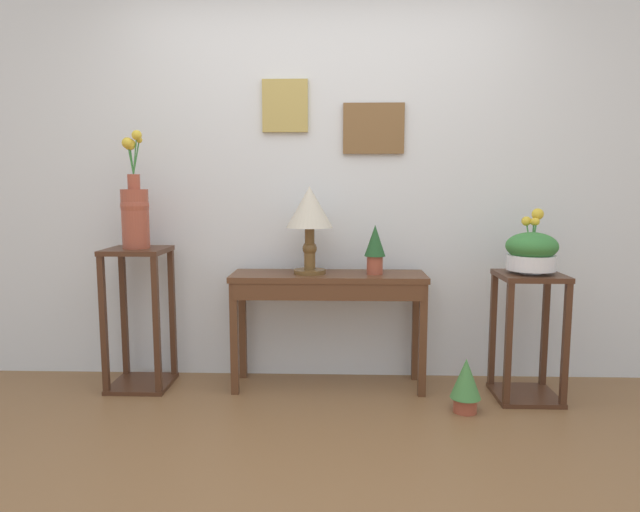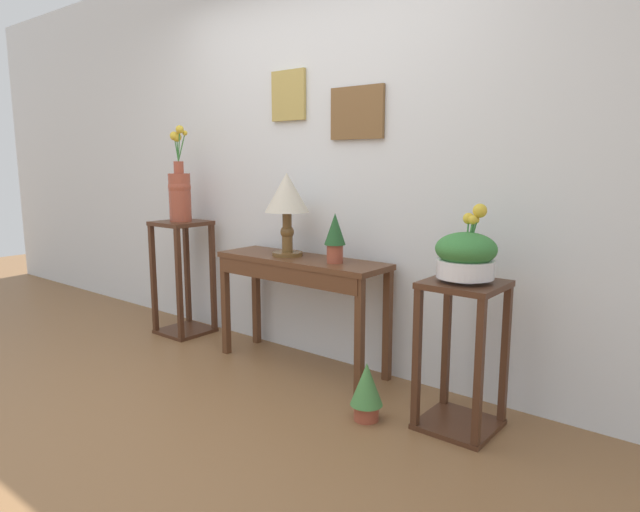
% 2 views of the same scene
% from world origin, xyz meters
% --- Properties ---
extents(ground_plane, '(12.00, 12.00, 0.01)m').
position_xyz_m(ground_plane, '(0.00, 0.00, -0.00)').
color(ground_plane, brown).
extents(back_wall_with_art, '(9.00, 0.13, 2.80)m').
position_xyz_m(back_wall_with_art, '(0.00, 1.55, 1.40)').
color(back_wall_with_art, silver).
rests_on(back_wall_with_art, ground).
extents(console_table, '(1.19, 0.36, 0.73)m').
position_xyz_m(console_table, '(0.04, 1.25, 0.61)').
color(console_table, '#56331E').
rests_on(console_table, ground).
extents(table_lamp, '(0.29, 0.29, 0.54)m').
position_xyz_m(table_lamp, '(-0.08, 1.28, 1.10)').
color(table_lamp, brown).
rests_on(table_lamp, console_table).
extents(potted_plant_on_console, '(0.13, 0.13, 0.30)m').
position_xyz_m(potted_plant_on_console, '(0.32, 1.26, 0.89)').
color(potted_plant_on_console, '#9E4733').
rests_on(potted_plant_on_console, console_table).
extents(pedestal_stand_left, '(0.36, 0.36, 0.88)m').
position_xyz_m(pedestal_stand_left, '(-1.14, 1.24, 0.44)').
color(pedestal_stand_left, '#472819').
rests_on(pedestal_stand_left, ground).
extents(flower_vase_tall_left, '(0.17, 0.17, 0.71)m').
position_xyz_m(flower_vase_tall_left, '(-1.14, 1.24, 1.12)').
color(flower_vase_tall_left, '#9E4733').
rests_on(flower_vase_tall_left, pedestal_stand_left).
extents(pedestal_stand_right, '(0.36, 0.36, 0.76)m').
position_xyz_m(pedestal_stand_right, '(1.22, 1.13, 0.38)').
color(pedestal_stand_right, '#472819').
rests_on(pedestal_stand_right, ground).
extents(planter_bowl_wide_right, '(0.29, 0.29, 0.38)m').
position_xyz_m(planter_bowl_wide_right, '(1.22, 1.13, 0.89)').
color(planter_bowl_wide_right, silver).
rests_on(planter_bowl_wide_right, pedestal_stand_right).
extents(potted_plant_floor, '(0.17, 0.17, 0.31)m').
position_xyz_m(potted_plant_floor, '(0.81, 0.90, 0.17)').
color(potted_plant_floor, '#9E4733').
rests_on(potted_plant_floor, ground).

